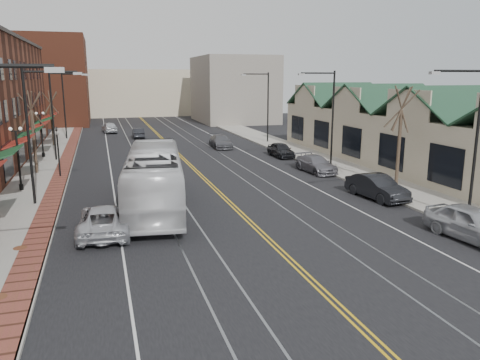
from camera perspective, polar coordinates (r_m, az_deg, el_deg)
ground at (r=17.46m, az=10.68°, el=-13.81°), size 160.00×160.00×0.00m
sidewalk_left at (r=34.96m, az=-23.77°, el=-1.13°), size 4.00×120.00×0.15m
sidewalk_right at (r=39.73m, az=12.95°, el=1.16°), size 4.00×120.00×0.15m
building_right at (r=42.64m, az=20.16°, el=4.50°), size 8.00×36.00×4.60m
backdrop_left at (r=84.26m, az=-22.96°, el=11.08°), size 14.00×18.00×14.00m
backdrop_mid at (r=99.15m, az=-12.57°, el=10.38°), size 22.00×14.00×9.00m
backdrop_right at (r=81.97m, az=-0.80°, el=10.99°), size 12.00×16.00×11.00m
streetlight_l_1 at (r=30.15m, az=-23.66°, el=6.42°), size 3.33×0.25×8.00m
streetlight_l_2 at (r=46.04m, az=-21.39°, el=8.36°), size 3.33×0.25×8.00m
streetlight_l_3 at (r=61.98m, az=-20.28°, el=9.30°), size 3.33×0.25×8.00m
streetlight_r_0 at (r=27.21m, az=26.31°, el=5.63°), size 3.33×0.25×8.00m
streetlight_r_1 at (r=40.38m, az=10.70°, el=8.53°), size 3.33×0.25×8.00m
streetlight_r_2 at (r=55.07m, az=2.99°, el=9.73°), size 3.33×0.25×8.00m
lamppost_l_2 at (r=34.68m, az=-25.38°, el=2.21°), size 0.84×0.28×4.27m
lamppost_l_3 at (r=48.43m, az=-23.02°, el=5.03°), size 0.84×0.28×4.27m
tree_left_near at (r=40.36m, az=-23.92°, el=5.52°), size 1.78×1.37×6.48m
tree_left_far at (r=56.22m, az=-21.97°, el=7.12°), size 1.66×1.28×6.02m
tree_right_mid at (r=34.44m, az=18.89°, el=5.29°), size 1.90×1.46×6.93m
manhole_far at (r=23.39m, az=-25.22°, el=-7.49°), size 0.60×0.60×0.02m
traffic_signal at (r=38.32m, az=-21.30°, el=3.66°), size 0.18×0.15×3.80m
transit_bus at (r=27.99m, az=-10.40°, el=0.17°), size 4.62×13.18×3.60m
parked_suv at (r=24.21m, az=-16.20°, el=-4.67°), size 2.74×5.41×1.47m
parked_car_a at (r=24.90m, az=26.57°, el=-4.79°), size 2.54×5.13×1.68m
parked_car_b at (r=31.11m, az=16.35°, el=-0.83°), size 2.16×4.86×1.55m
parked_car_c at (r=38.69m, az=9.24°, el=1.93°), size 2.27×4.83×1.36m
parked_car_d at (r=45.69m, az=5.02°, el=3.68°), size 1.70×4.14×1.41m
distant_car_left at (r=61.18m, az=-12.29°, el=5.61°), size 1.39×3.86×1.27m
distant_car_right at (r=51.54m, az=-2.36°, el=4.70°), size 2.02×4.76×1.37m
distant_car_far at (r=67.90m, az=-15.63°, el=6.20°), size 2.31×4.62×1.51m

